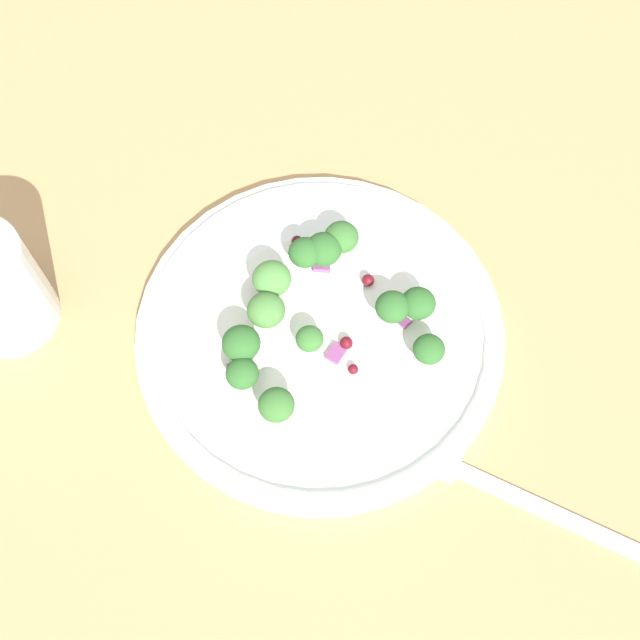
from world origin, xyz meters
TOP-DOWN VIEW (x-y plane):
  - ground_plane at (0.00, 0.00)cm, footprint 180.00×180.00cm
  - plate at (2.06, 1.21)cm, footprint 28.38×28.38cm
  - dressing_pool at (2.06, 1.21)cm, footprint 16.46×16.46cm
  - broccoli_floret_0 at (-3.60, 0.43)cm, footprint 2.83×2.83cm
  - broccoli_floret_1 at (-5.12, 1.05)cm, footprint 2.73×2.73cm
  - broccoli_floret_2 at (-0.88, 8.05)cm, footprint 2.63×2.63cm
  - broccoli_floret_3 at (5.77, -3.74)cm, footprint 2.83×2.83cm
  - broccoli_floret_4 at (7.94, -3.00)cm, footprint 2.42×2.42cm
  - broccoli_floret_5 at (0.34, 6.25)cm, footprint 2.60×2.60cm
  - broccoli_floret_6 at (2.41, 9.58)cm, footprint 2.39×2.39cm
  - broccoli_floret_7 at (0.14, -3.13)cm, footprint 2.98×2.98cm
  - broccoli_floret_8 at (9.52, 0.49)cm, footprint 2.62×2.62cm
  - broccoli_floret_9 at (3.84, 0.88)cm, footprint 2.09×2.09cm
  - broccoli_floret_10 at (2.72, -2.75)cm, footprint 2.86×2.86cm
  - broccoli_floret_11 at (-2.89, -1.31)cm, footprint 2.56×2.56cm
  - cranberry_0 at (2.98, 3.50)cm, footprint 0.99×0.99cm
  - cranberry_1 at (4.89, 4.49)cm, footprint 0.78×0.78cm
  - cranberry_2 at (-4.64, -2.47)cm, footprint 0.92×0.92cm
  - cranberry_3 at (-2.62, 3.85)cm, footprint 0.98×0.98cm
  - onion_bit_0 at (7.24, -3.89)cm, footprint 1.70×1.69cm
  - onion_bit_1 at (-3.08, -0.34)cm, footprint 1.35×1.50cm
  - onion_bit_2 at (-0.24, -3.58)cm, footprint 1.36×1.48cm
  - onion_bit_3 at (-0.43, 7.36)cm, footprint 1.16×1.15cm
  - onion_bit_4 at (3.93, 2.93)cm, footprint 1.64×1.48cm
  - onion_bit_5 at (2.26, 9.18)cm, footprint 1.26×1.24cm
  - fork at (10.75, 17.96)cm, footprint 5.35×18.60cm

SIDE VIEW (x-z plane):
  - ground_plane at x=0.00cm, z-range -2.00..0.00cm
  - fork at x=10.75cm, z-range 0.00..0.50cm
  - plate at x=2.06cm, z-range 0.01..1.71cm
  - dressing_pool at x=2.06cm, z-range 1.20..1.40cm
  - onion_bit_3 at x=-0.43cm, z-range 1.26..1.59cm
  - onion_bit_0 at x=7.24cm, z-range 1.31..1.69cm
  - onion_bit_4 at x=3.93cm, z-range 1.42..1.80cm
  - cranberry_1 at x=4.89cm, z-range 1.33..2.11cm
  - onion_bit_2 at x=-0.24cm, z-range 1.44..2.01cm
  - cranberry_0 at x=2.98cm, z-range 1.30..2.30cm
  - onion_bit_1 at x=-3.08cm, z-range 1.58..2.03cm
  - cranberry_2 at x=-4.64cm, z-range 1.41..2.33cm
  - cranberry_3 at x=-2.62cm, z-range 1.40..2.38cm
  - onion_bit_5 at x=2.26cm, z-range 1.63..2.19cm
  - broccoli_floret_6 at x=2.41cm, z-range 1.63..4.05cm
  - broccoli_floret_9 at x=3.84cm, z-range 1.79..3.91cm
  - broccoli_floret_1 at x=-5.12cm, z-range 1.74..4.50cm
  - broccoli_floret_8 at x=9.52cm, z-range 1.84..4.49cm
  - broccoli_floret_2 at x=-0.88cm, z-range 1.93..4.60cm
  - broccoli_floret_0 at x=-3.60cm, z-range 1.87..4.73cm
  - broccoli_floret_4 at x=7.94cm, z-range 2.14..4.59cm
  - broccoli_floret_11 at x=-2.89cm, z-range 2.09..4.68cm
  - broccoli_floret_7 at x=0.14cm, z-range 1.92..4.93cm
  - broccoli_floret_5 at x=0.34cm, z-range 2.12..4.75cm
  - broccoli_floret_10 at x=2.72cm, z-range 2.10..4.99cm
  - broccoli_floret_3 at x=5.77cm, z-range 2.12..4.99cm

